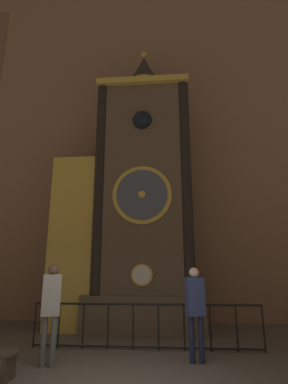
{
  "coord_description": "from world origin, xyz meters",
  "views": [
    {
      "loc": [
        0.8,
        -4.41,
        1.74
      ],
      "look_at": [
        0.06,
        4.8,
        4.1
      ],
      "focal_mm": 28.0,
      "sensor_mm": 36.0,
      "label": 1
    }
  ],
  "objects": [
    {
      "name": "clock_tower",
      "position": [
        -0.35,
        4.77,
        3.76
      ],
      "size": [
        4.53,
        1.77,
        9.32
      ],
      "color": "brown",
      "rests_on": "ground_plane"
    },
    {
      "name": "visitor_far",
      "position": [
        1.31,
        1.9,
        1.05
      ],
      "size": [
        0.39,
        0.3,
        1.75
      ],
      "rotation": [
        0.0,
        0.0,
        0.26
      ],
      "color": "#1B213A",
      "rests_on": "ground_plane"
    },
    {
      "name": "visitor_near",
      "position": [
        -1.45,
        1.47,
        1.09
      ],
      "size": [
        0.39,
        0.32,
        1.82
      ],
      "rotation": [
        0.0,
        0.0,
        0.34
      ],
      "color": "#58554F",
      "rests_on": "ground_plane"
    },
    {
      "name": "railing_fence",
      "position": [
        0.26,
        2.76,
        0.54
      ],
      "size": [
        5.14,
        0.05,
        0.97
      ],
      "color": "black",
      "rests_on": "ground_plane"
    },
    {
      "name": "cathedral_back_wall",
      "position": [
        -0.09,
        6.31,
        7.19
      ],
      "size": [
        24.0,
        0.32,
        14.4
      ],
      "color": "#936B4C",
      "rests_on": "ground_plane"
    }
  ]
}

